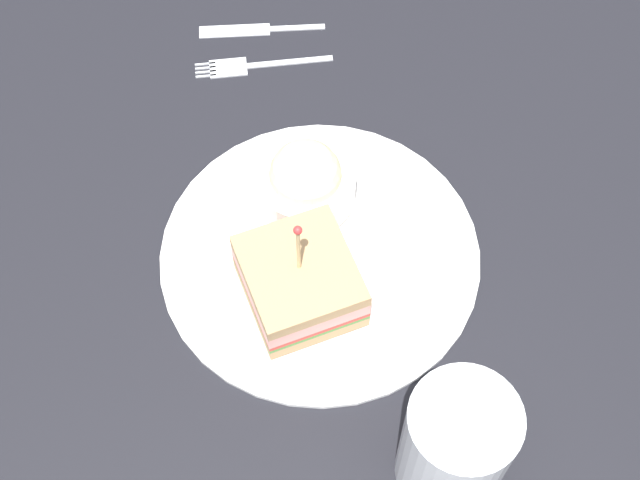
# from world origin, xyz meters

# --- Properties ---
(ground_plane) EXTENTS (0.96, 0.96, 0.02)m
(ground_plane) POSITION_xyz_m (0.00, 0.00, -0.01)
(ground_plane) COLOR black
(plate) EXTENTS (0.27, 0.27, 0.01)m
(plate) POSITION_xyz_m (0.00, 0.00, 0.00)
(plate) COLOR white
(plate) RESTS_ON ground_plane
(sandwich_half_center) EXTENTS (0.10, 0.10, 0.11)m
(sandwich_half_center) POSITION_xyz_m (-0.02, -0.04, 0.03)
(sandwich_half_center) COLOR tan
(sandwich_half_center) RESTS_ON plate
(coleslaw_bowl) EXTENTS (0.09, 0.09, 0.06)m
(coleslaw_bowl) POSITION_xyz_m (0.00, 0.06, 0.03)
(coleslaw_bowl) COLOR silver
(coleslaw_bowl) RESTS_ON plate
(drink_glass) EXTENTS (0.08, 0.08, 0.12)m
(drink_glass) POSITION_xyz_m (0.05, -0.20, 0.05)
(drink_glass) COLOR beige
(drink_glass) RESTS_ON ground_plane
(fork) EXTENTS (0.13, 0.03, 0.00)m
(fork) POSITION_xyz_m (-0.02, 0.22, 0.00)
(fork) COLOR silver
(fork) RESTS_ON ground_plane
(knife) EXTENTS (0.13, 0.03, 0.00)m
(knife) POSITION_xyz_m (-0.01, 0.26, 0.00)
(knife) COLOR silver
(knife) RESTS_ON ground_plane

